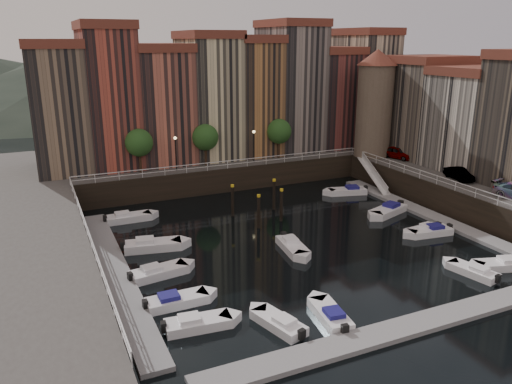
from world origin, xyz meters
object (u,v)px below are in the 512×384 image
gangway (373,174)px  boat_left_1 (176,301)px  boat_left_2 (158,272)px  car_b (459,175)px  car_a (398,153)px  corner_tower (375,102)px  mooring_pilings (262,203)px  boat_left_0 (197,324)px

gangway → boat_left_1: (-30.32, -17.86, -1.56)m
boat_left_2 → car_b: car_b is taller
boat_left_1 → gangway: bearing=30.0°
gangway → car_a: 5.43m
corner_tower → gangway: size_ratio=1.66×
gangway → mooring_pilings: (-17.28, -4.15, -0.27)m
car_a → boat_left_0: bearing=-162.4°
gangway → car_a: car_a is taller
boat_left_0 → car_b: (34.07, 11.76, 3.31)m
boat_left_0 → car_a: size_ratio=1.03×
mooring_pilings → car_a: 22.97m
corner_tower → boat_left_0: size_ratio=2.99×
gangway → boat_left_0: size_ratio=1.80×
car_a → gangway: bearing=-178.4°
gangway → car_b: bearing=-66.3°
mooring_pilings → car_a: car_a is taller
boat_left_0 → car_a: car_a is taller
boat_left_0 → boat_left_1: (-0.43, 3.42, 0.00)m
car_a → corner_tower: bearing=107.9°
boat_left_2 → car_a: bearing=13.9°
corner_tower → gangway: corner_tower is taller
boat_left_0 → car_a: 41.71m
corner_tower → boat_left_2: corner_tower is taller
corner_tower → mooring_pilings: bearing=-156.8°
mooring_pilings → boat_left_0: 21.31m
mooring_pilings → boat_left_2: size_ratio=1.08×
boat_left_0 → car_a: (34.77, 22.79, 3.41)m
mooring_pilings → car_b: (21.46, -5.38, 2.01)m
car_a → car_b: (-0.70, -11.04, -0.10)m
corner_tower → boat_left_0: 42.85m
corner_tower → boat_left_1: bearing=-146.1°
boat_left_1 → mooring_pilings: bearing=46.0°
boat_left_2 → car_a: car_a is taller
corner_tower → car_b: 15.52m
mooring_pilings → boat_left_1: bearing=-133.5°
car_a → car_b: 11.06m
car_b → boat_left_1: bearing=-154.4°
corner_tower → mooring_pilings: (-20.18, -8.65, -8.54)m
boat_left_1 → boat_left_0: bearing=-83.3°
gangway → car_a: bearing=17.3°
corner_tower → gangway: (-2.90, -4.50, -8.28)m
gangway → corner_tower: bearing=57.2°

